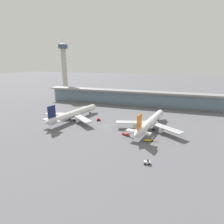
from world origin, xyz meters
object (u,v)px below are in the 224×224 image
airliner_centre_stand (150,122)px  service_truck_near_nose_red (99,120)px  service_truck_by_tail_white (147,162)px  control_tower (64,65)px  service_truck_mid_apron_red (126,134)px  airliner_left_stand (73,114)px  service_truck_under_wing_yellow (149,140)px

airliner_centre_stand → service_truck_near_nose_red: size_ratio=17.49×
service_truck_by_tail_white → control_tower: 193.62m
service_truck_by_tail_white → service_truck_mid_apron_red: bearing=120.6°
airliner_centre_stand → control_tower: 160.81m
airliner_left_stand → airliner_centre_stand: same height
airliner_left_stand → control_tower: control_tower is taller
airliner_centre_stand → service_truck_by_tail_white: 44.07m
service_truck_mid_apron_red → service_truck_by_tail_white: bearing=-59.4°
airliner_left_stand → service_truck_by_tail_white: (62.88, -45.24, -4.02)m
service_truck_near_nose_red → control_tower: control_tower is taller
service_truck_near_nose_red → service_truck_by_tail_white: 66.08m
service_truck_by_tail_white → control_tower: control_tower is taller
service_truck_by_tail_white → control_tower: size_ratio=0.04×
control_tower → service_truck_under_wing_yellow: bearing=-42.1°
service_truck_by_tail_white → control_tower: (-129.11, 139.06, 38.50)m
service_truck_mid_apron_red → airliner_left_stand: bearing=159.8°
airliner_centre_stand → service_truck_under_wing_yellow: bearing=-83.7°
control_tower → service_truck_by_tail_white: bearing=-47.1°
service_truck_under_wing_yellow → service_truck_mid_apron_red: same height
airliner_centre_stand → airliner_left_stand: bearing=178.5°
service_truck_near_nose_red → service_truck_by_tail_white: (43.82, -49.46, 0.00)m
airliner_left_stand → airliner_centre_stand: 58.57m
service_truck_under_wing_yellow → service_truck_by_tail_white: size_ratio=1.95×
airliner_centre_stand → service_truck_under_wing_yellow: size_ratio=9.46×
service_truck_near_nose_red → service_truck_mid_apron_red: 34.47m
service_truck_under_wing_yellow → service_truck_near_nose_red: bearing=148.9°
control_tower → service_truck_near_nose_red: bearing=-46.4°
airliner_centre_stand → service_truck_mid_apron_red: airliner_centre_stand is taller
service_truck_under_wing_yellow → airliner_centre_stand: bearing=96.3°
service_truck_mid_apron_red → service_truck_by_tail_white: size_ratio=2.12×
service_truck_under_wing_yellow → control_tower: (-126.90, 114.71, 38.56)m
service_truck_mid_apron_red → control_tower: 162.53m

